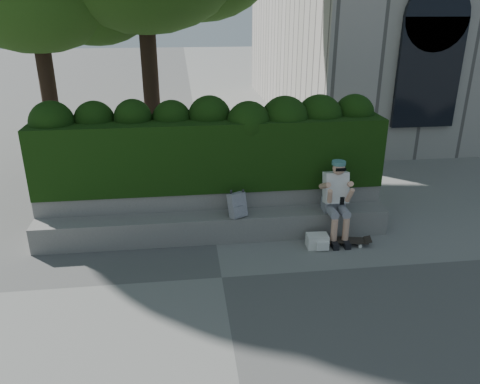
{
  "coord_description": "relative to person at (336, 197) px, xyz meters",
  "views": [
    {
      "loc": [
        -0.48,
        -5.95,
        3.77
      ],
      "look_at": [
        0.4,
        1.0,
        0.95
      ],
      "focal_mm": 35.0,
      "sensor_mm": 36.0,
      "label": 1
    }
  ],
  "objects": [
    {
      "name": "ground",
      "position": [
        -2.05,
        -1.07,
        -0.75
      ],
      "size": [
        80.0,
        80.0,
        0.0
      ],
      "primitive_type": "plane",
      "color": "slate",
      "rests_on": "ground"
    },
    {
      "name": "planter_wall",
      "position": [
        -2.05,
        0.66,
        -0.38
      ],
      "size": [
        6.0,
        0.5,
        0.75
      ],
      "primitive_type": "cube",
      "color": "gray",
      "rests_on": "ground"
    },
    {
      "name": "skateboard",
      "position": [
        0.04,
        -0.29,
        -0.68
      ],
      "size": [
        0.91,
        0.39,
        0.09
      ],
      "rotation": [
        0.0,
        0.0,
        -0.2
      ],
      "color": "black",
      "rests_on": "ground"
    },
    {
      "name": "backpack_plaid",
      "position": [
        -1.67,
        0.08,
        -0.1
      ],
      "size": [
        0.32,
        0.27,
        0.41
      ],
      "primitive_type": "cube",
      "rotation": [
        0.0,
        0.0,
        0.5
      ],
      "color": "#A0A0A4",
      "rests_on": "bench_ledge"
    },
    {
      "name": "person",
      "position": [
        0.0,
        0.0,
        0.0
      ],
      "size": [
        0.4,
        0.76,
        1.38
      ],
      "color": "gray",
      "rests_on": "ground"
    },
    {
      "name": "backpack_ground",
      "position": [
        -0.38,
        -0.33,
        -0.64
      ],
      "size": [
        0.36,
        0.26,
        0.23
      ],
      "primitive_type": "cube",
      "rotation": [
        0.0,
        0.0,
        -0.05
      ],
      "color": "white",
      "rests_on": "ground"
    },
    {
      "name": "bench_ledge",
      "position": [
        -2.05,
        0.18,
        -0.53
      ],
      "size": [
        6.0,
        0.45,
        0.45
      ],
      "primitive_type": "cube",
      "color": "gray",
      "rests_on": "ground"
    },
    {
      "name": "hedge",
      "position": [
        -2.05,
        0.88,
        0.6
      ],
      "size": [
        6.0,
        1.0,
        1.2
      ],
      "primitive_type": "cube",
      "color": "black",
      "rests_on": "planter_wall"
    }
  ]
}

